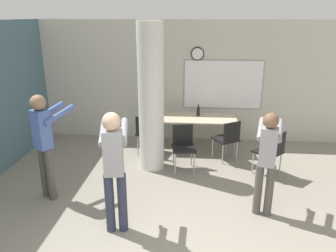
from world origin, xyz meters
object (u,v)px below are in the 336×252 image
object	(u,v)px
chair_table_front	(183,144)
person_playing_side	(267,156)
folding_table	(198,120)
bottle_on_table	(198,111)
chair_table_left	(147,131)
chair_mid_room	(271,150)
person_playing_front	(114,163)
chair_table_right	(227,137)
person_watching_back	(44,139)

from	to	relation	value
chair_table_front	person_playing_side	size ratio (longest dim) A/B	0.54
folding_table	chair_table_front	size ratio (longest dim) A/B	1.97
bottle_on_table	chair_table_left	size ratio (longest dim) A/B	0.30
chair_table_front	chair_mid_room	xyz separation A→B (m)	(1.64, -0.14, 0.00)
person_playing_front	chair_mid_room	bearing A→B (deg)	37.22
folding_table	person_playing_front	bearing A→B (deg)	-109.69
folding_table	bottle_on_table	distance (m)	0.21
chair_table_right	person_playing_side	world-z (taller)	person_playing_side
chair_mid_room	person_playing_side	size ratio (longest dim) A/B	0.54
folding_table	chair_table_right	size ratio (longest dim) A/B	1.97
chair_table_front	chair_table_left	xyz separation A→B (m)	(-0.81, 0.66, 0.00)
chair_table_left	chair_table_right	distance (m)	1.71
person_playing_side	person_playing_front	bearing A→B (deg)	-164.38
folding_table	person_watching_back	distance (m)	3.38
chair_mid_room	person_playing_front	size ratio (longest dim) A/B	0.50
bottle_on_table	chair_table_front	size ratio (longest dim) A/B	0.30
chair_table_left	person_playing_side	bearing A→B (deg)	-45.23
person_playing_side	person_watching_back	xyz separation A→B (m)	(-3.42, 0.18, 0.08)
person_playing_side	person_watching_back	world-z (taller)	person_watching_back
chair_mid_room	folding_table	bearing A→B (deg)	138.44
bottle_on_table	chair_mid_room	bearing A→B (deg)	-44.96
folding_table	chair_mid_room	xyz separation A→B (m)	(1.37, -1.22, -0.17)
chair_table_left	chair_mid_room	bearing A→B (deg)	-18.18
folding_table	person_watching_back	bearing A→B (deg)	-136.07
chair_table_left	person_watching_back	world-z (taller)	person_watching_back
chair_table_right	person_playing_front	bearing A→B (deg)	-124.81
chair_table_right	person_watching_back	world-z (taller)	person_watching_back
chair_table_right	person_playing_side	xyz separation A→B (m)	(0.39, -1.89, 0.43)
folding_table	chair_table_front	bearing A→B (deg)	-104.10
chair_table_left	chair_mid_room	distance (m)	2.58
person_playing_side	chair_table_left	bearing A→B (deg)	134.77
person_playing_front	person_watching_back	xyz separation A→B (m)	(-1.31, 0.77, 0.01)
chair_table_right	person_playing_front	size ratio (longest dim) A/B	0.50
chair_mid_room	person_watching_back	distance (m)	3.99
bottle_on_table	chair_mid_room	xyz separation A→B (m)	(1.36, -1.36, -0.31)
chair_table_left	person_playing_side	size ratio (longest dim) A/B	0.54
folding_table	person_playing_front	size ratio (longest dim) A/B	0.99
person_watching_back	chair_table_front	bearing A→B (deg)	30.34
bottle_on_table	person_playing_side	bearing A→B (deg)	-69.45
chair_mid_room	person_playing_side	xyz separation A→B (m)	(-0.37, -1.29, 0.43)
folding_table	person_playing_side	xyz separation A→B (m)	(1.00, -2.51, 0.27)
chair_table_right	chair_mid_room	size ratio (longest dim) A/B	1.00
person_playing_front	person_watching_back	size ratio (longest dim) A/B	0.99
chair_table_left	chair_mid_room	xyz separation A→B (m)	(2.45, -0.80, 0.00)
person_watching_back	chair_table_right	bearing A→B (deg)	29.42
folding_table	chair_table_right	distance (m)	0.89
bottle_on_table	person_playing_front	distance (m)	3.44
chair_table_left	chair_table_right	bearing A→B (deg)	-7.05
person_playing_front	chair_table_front	bearing A→B (deg)	67.49
bottle_on_table	folding_table	bearing A→B (deg)	-92.97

